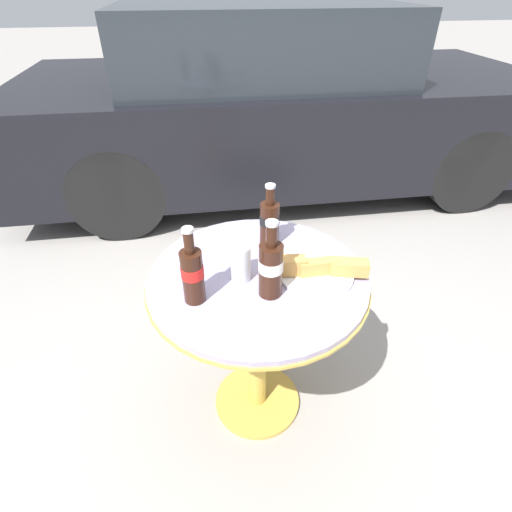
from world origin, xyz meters
TOP-DOWN VIEW (x-y plane):
  - ground_plane at (0.00, 0.00)m, footprint 30.00×30.00m
  - bistro_table at (0.00, 0.00)m, footprint 0.73×0.73m
  - cola_bottle_left at (0.07, 0.18)m, footprint 0.07×0.07m
  - cola_bottle_right at (-0.20, -0.09)m, footprint 0.07×0.07m
  - cola_bottle_center at (0.02, -0.09)m, footprint 0.07×0.07m
  - drinking_glass at (-0.06, -0.01)m, footprint 0.06×0.06m
  - lunch_plate_near at (0.18, -0.04)m, footprint 0.33×0.24m
  - parked_car at (0.50, 2.25)m, footprint 3.99×1.78m

SIDE VIEW (x-z plane):
  - ground_plane at x=0.00m, z-range 0.00..0.00m
  - bistro_table at x=0.00m, z-range 0.20..0.88m
  - parked_car at x=0.50m, z-range -0.04..1.29m
  - lunch_plate_near at x=0.18m, z-range 0.67..0.74m
  - drinking_glass at x=-0.06m, z-range 0.68..0.80m
  - cola_bottle_left at x=0.07m, z-range 0.66..0.89m
  - cola_bottle_right at x=-0.20m, z-range 0.65..0.90m
  - cola_bottle_center at x=0.02m, z-range 0.65..0.91m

